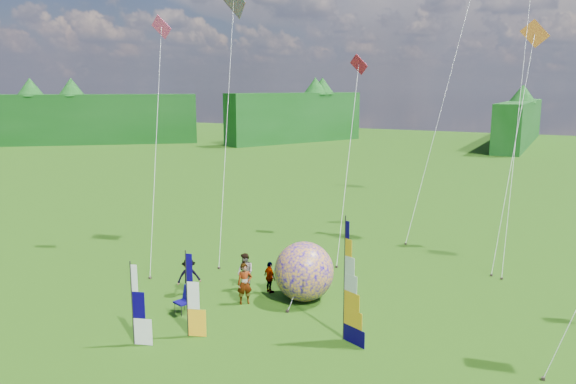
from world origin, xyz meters
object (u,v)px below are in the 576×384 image
at_px(spectator_a, 245,284).
at_px(spectator_d, 270,277).
at_px(feather_banner_main, 344,281).
at_px(spectator_c, 189,277).
at_px(kite_whale, 524,56).
at_px(side_banner_far, 132,305).
at_px(camp_chair, 183,300).
at_px(bol_inflatable, 304,271).
at_px(side_banner_left, 187,295).
at_px(spectator_b, 245,272).

relative_size(spectator_a, spectator_d, 1.24).
bearing_deg(spectator_d, spectator_a, 108.26).
xyz_separation_m(feather_banner_main, spectator_c, (-8.17, 1.10, -1.49)).
relative_size(spectator_a, kite_whale, 0.08).
bearing_deg(side_banner_far, spectator_a, 56.45).
height_order(spectator_c, camp_chair, spectator_c).
bearing_deg(camp_chair, bol_inflatable, 62.01).
bearing_deg(side_banner_left, side_banner_far, -151.51).
height_order(side_banner_far, bol_inflatable, side_banner_far).
height_order(feather_banner_main, spectator_c, feather_banner_main).
xyz_separation_m(side_banner_left, camp_chair, (-1.56, 1.69, -1.09)).
height_order(feather_banner_main, spectator_b, feather_banner_main).
relative_size(spectator_b, spectator_c, 1.03).
relative_size(side_banner_left, spectator_c, 1.93).
xyz_separation_m(bol_inflatable, kite_whale, (7.45, 12.74, 9.93)).
relative_size(bol_inflatable, spectator_d, 1.80).
distance_m(spectator_b, spectator_c, 2.66).
bearing_deg(side_banner_left, feather_banner_main, 5.25).
height_order(bol_inflatable, kite_whale, kite_whale).
height_order(feather_banner_main, camp_chair, feather_banner_main).
distance_m(side_banner_far, spectator_d, 7.38).
height_order(side_banner_left, spectator_b, side_banner_left).
bearing_deg(spectator_b, bol_inflatable, 24.00).
height_order(bol_inflatable, spectator_c, bol_inflatable).
bearing_deg(bol_inflatable, spectator_c, -159.76).
xyz_separation_m(feather_banner_main, bol_inflatable, (-3.12, 2.96, -1.00)).
distance_m(side_banner_far, spectator_a, 5.64).
distance_m(bol_inflatable, spectator_d, 1.92).
relative_size(spectator_d, kite_whale, 0.07).
height_order(feather_banner_main, kite_whale, kite_whale).
height_order(side_banner_left, spectator_d, side_banner_left).
xyz_separation_m(spectator_c, camp_chair, (1.12, -1.92, -0.29)).
distance_m(spectator_a, spectator_b, 1.74).
bearing_deg(kite_whale, bol_inflatable, -123.03).
xyz_separation_m(side_banner_far, camp_chair, (-0.19, 3.21, -0.99)).
bearing_deg(spectator_d, spectator_c, 60.44).
bearing_deg(feather_banner_main, spectator_b, 179.09).
bearing_deg(bol_inflatable, side_banner_left, -113.45).
bearing_deg(side_banner_left, spectator_c, 107.23).
bearing_deg(spectator_c, kite_whale, -1.46).
height_order(spectator_b, spectator_d, spectator_b).
relative_size(bol_inflatable, kite_whale, 0.12).
relative_size(side_banner_left, spectator_a, 1.80).
bearing_deg(spectator_a, camp_chair, -171.36).
distance_m(spectator_b, spectator_d, 1.25).
distance_m(bol_inflatable, spectator_c, 5.41).
bearing_deg(bol_inflatable, spectator_a, -143.21).
bearing_deg(side_banner_left, spectator_b, 77.83).
xyz_separation_m(bol_inflatable, spectator_c, (-5.05, -1.86, -0.49)).
xyz_separation_m(side_banner_left, bol_inflatable, (2.37, 5.47, -0.32)).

